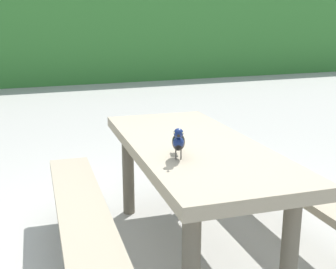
{
  "coord_description": "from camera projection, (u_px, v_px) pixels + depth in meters",
  "views": [
    {
      "loc": [
        -0.82,
        -2.28,
        1.45
      ],
      "look_at": [
        0.07,
        -0.09,
        0.84
      ],
      "focal_mm": 46.06,
      "sensor_mm": 36.0,
      "label": 1
    }
  ],
  "objects": [
    {
      "name": "ground_plane",
      "position": [
        153.0,
        262.0,
        2.7
      ],
      "size": [
        60.0,
        60.0,
        0.0
      ],
      "primitive_type": "plane",
      "color": "#A3A099"
    },
    {
      "name": "bird_grackle",
      "position": [
        178.0,
        141.0,
        2.29
      ],
      "size": [
        0.15,
        0.27,
        0.18
      ],
      "color": "black",
      "rests_on": "picnic_table_foreground"
    },
    {
      "name": "hedge_wall",
      "position": [
        25.0,
        37.0,
        10.68
      ],
      "size": [
        28.0,
        2.0,
        2.26
      ],
      "primitive_type": "cube",
      "color": "#387A33",
      "rests_on": "ground"
    },
    {
      "name": "picnic_table_foreground",
      "position": [
        193.0,
        171.0,
        2.7
      ],
      "size": [
        1.82,
        1.86,
        0.74
      ],
      "color": "gray",
      "rests_on": "ground"
    }
  ]
}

